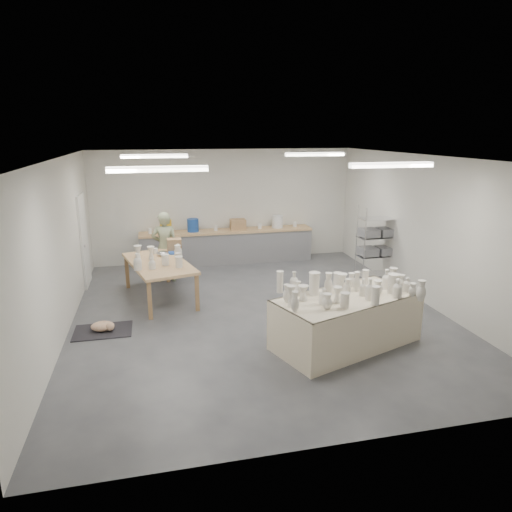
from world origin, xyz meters
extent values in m
plane|color=#424449|center=(0.00, 0.00, 0.00)|extent=(8.00, 8.00, 0.00)
cube|color=white|center=(0.00, 0.00, 2.99)|extent=(7.00, 8.00, 0.02)
cube|color=silver|center=(0.00, 4.00, 1.50)|extent=(7.00, 0.02, 3.00)
cube|color=silver|center=(0.00, -4.00, 1.50)|extent=(7.00, 0.02, 3.00)
cube|color=silver|center=(-3.50, 0.00, 1.50)|extent=(0.02, 8.00, 3.00)
cube|color=silver|center=(3.50, 0.00, 1.50)|extent=(0.02, 8.00, 3.00)
cube|color=white|center=(-3.47, 2.60, 1.05)|extent=(0.05, 0.90, 2.10)
cube|color=white|center=(-1.80, -1.50, 2.94)|extent=(1.40, 0.12, 0.08)
cube|color=white|center=(1.80, -1.50, 2.94)|extent=(1.40, 0.12, 0.08)
cube|color=white|center=(-1.80, 2.00, 2.94)|extent=(1.40, 0.12, 0.08)
cube|color=white|center=(1.80, 2.00, 2.94)|extent=(1.40, 0.12, 0.08)
cube|color=tan|center=(0.00, 3.68, 0.87)|extent=(4.60, 0.60, 0.06)
cube|color=slate|center=(0.00, 3.68, 0.42)|extent=(4.60, 0.55, 0.84)
cylinder|color=yellow|center=(-1.60, 3.68, 1.07)|extent=(0.30, 0.30, 0.34)
cylinder|color=#1C459C|center=(-0.90, 3.68, 1.07)|extent=(0.30, 0.30, 0.34)
cylinder|color=white|center=(1.40, 3.68, 1.07)|extent=(0.30, 0.30, 0.34)
cube|color=#A0804D|center=(0.30, 3.68, 1.04)|extent=(0.40, 0.30, 0.28)
cylinder|color=white|center=(-2.00, 3.68, 0.97)|extent=(0.10, 0.10, 0.14)
cylinder|color=white|center=(-0.30, 3.68, 0.97)|extent=(0.10, 0.10, 0.14)
cylinder|color=white|center=(0.90, 3.68, 0.97)|extent=(0.10, 0.10, 0.14)
cylinder|color=white|center=(1.90, 3.68, 0.97)|extent=(0.10, 0.10, 0.14)
cylinder|color=silver|center=(2.78, 1.18, 0.90)|extent=(0.02, 0.02, 1.80)
cylinder|color=silver|center=(3.62, 1.18, 0.90)|extent=(0.02, 0.02, 1.80)
cylinder|color=silver|center=(2.78, 1.62, 0.90)|extent=(0.02, 0.02, 1.80)
cylinder|color=silver|center=(3.62, 1.62, 0.90)|extent=(0.02, 0.02, 1.80)
cube|color=silver|center=(3.20, 1.40, 0.15)|extent=(0.88, 0.48, 0.02)
cube|color=silver|center=(3.20, 1.40, 0.60)|extent=(0.88, 0.48, 0.02)
cube|color=silver|center=(3.20, 1.40, 1.05)|extent=(0.88, 0.48, 0.02)
cube|color=silver|center=(3.20, 1.40, 1.50)|extent=(0.88, 0.48, 0.02)
cube|color=slate|center=(2.98, 1.40, 0.72)|extent=(0.38, 0.42, 0.18)
cube|color=slate|center=(3.42, 1.40, 0.72)|extent=(0.38, 0.42, 0.18)
cube|color=slate|center=(2.98, 1.40, 1.17)|extent=(0.38, 0.42, 0.18)
cube|color=slate|center=(3.42, 1.40, 1.17)|extent=(0.38, 0.42, 0.18)
cube|color=olive|center=(1.11, -1.65, 0.38)|extent=(2.36, 1.65, 0.75)
cube|color=beige|center=(1.11, -1.65, 0.84)|extent=(2.66, 1.89, 0.03)
cube|color=beige|center=(1.11, -2.20, 0.43)|extent=(2.29, 0.85, 0.85)
cube|color=beige|center=(1.11, -1.10, 0.43)|extent=(2.29, 0.85, 0.85)
cube|color=tan|center=(-1.85, 1.26, 0.78)|extent=(1.57, 2.36, 0.06)
cube|color=olive|center=(-2.32, 0.25, 0.38)|extent=(0.08, 0.08, 0.75)
cube|color=olive|center=(-1.38, 0.25, 0.38)|extent=(0.08, 0.08, 0.75)
cube|color=olive|center=(-2.32, 2.27, 0.38)|extent=(0.08, 0.08, 0.75)
cube|color=olive|center=(-1.38, 2.27, 0.38)|extent=(0.08, 0.08, 0.75)
ellipsoid|color=silver|center=(-1.75, 1.76, 0.86)|extent=(0.26, 0.26, 0.12)
cylinder|color=#1C459C|center=(-1.52, 1.89, 0.83)|extent=(0.26, 0.26, 0.03)
cylinder|color=white|center=(-1.90, 1.97, 0.87)|extent=(0.11, 0.11, 0.12)
cube|color=#A0804D|center=(-1.47, 2.13, 0.95)|extent=(0.32, 0.26, 0.28)
cube|color=black|center=(-2.90, -0.21, 0.01)|extent=(1.00, 0.70, 0.02)
ellipsoid|color=white|center=(-2.90, -0.21, 0.11)|extent=(0.48, 0.42, 0.17)
sphere|color=white|center=(-2.76, -0.30, 0.12)|extent=(0.15, 0.15, 0.15)
imported|color=gray|center=(-1.67, 2.45, 0.83)|extent=(0.65, 0.47, 1.67)
cylinder|color=red|center=(-1.67, 2.72, 0.29)|extent=(0.35, 0.35, 0.04)
cylinder|color=silver|center=(-1.54, 2.73, 0.14)|extent=(0.02, 0.02, 0.28)
cylinder|color=silver|center=(-1.75, 2.83, 0.14)|extent=(0.02, 0.02, 0.28)
cylinder|color=silver|center=(-1.73, 2.60, 0.14)|extent=(0.02, 0.02, 0.28)
camera|label=1|loc=(-1.91, -8.12, 3.46)|focal=32.00mm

